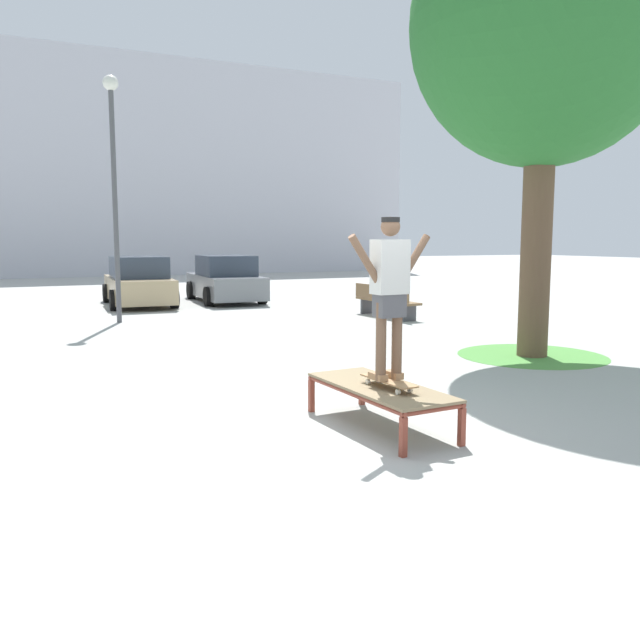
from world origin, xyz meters
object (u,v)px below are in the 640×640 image
skater (390,287)px  skateboard (388,381)px  skate_box (380,390)px  tree_near_right (545,25)px  car_tan (139,283)px  car_grey (225,280)px  light_post (113,163)px  park_bench (385,300)px

skater → skateboard: bearing=-86.9°
skater → skate_box: bearing=93.0°
skater → tree_near_right: (4.62, 2.78, 3.98)m
tree_near_right → car_tan: bearing=111.2°
skate_box → car_tan: (0.03, 14.48, 0.28)m
tree_near_right → car_tan: (-4.59, 11.86, -4.82)m
car_grey → light_post: (-3.95, -4.06, 3.13)m
tree_near_right → skate_box: bearing=-150.5°
skater → tree_near_right: size_ratio=0.22×
skateboard → skater: (-0.00, 0.00, 0.99)m
skateboard → park_bench: 10.20m
skater → car_tan: size_ratio=0.40×
skateboard → car_grey: bearing=79.3°
car_grey → skateboard: bearing=-100.7°
car_grey → light_post: bearing=-134.2°
tree_near_right → park_bench: 7.85m
skater → park_bench: skater is taller
skateboard → car_grey: 14.95m
skater → car_grey: (2.78, 14.69, -0.84)m
skater → light_post: (-1.17, 10.63, 2.29)m
car_tan → car_grey: same height
park_bench → light_post: 7.49m
skate_box → tree_near_right: 7.36m
car_tan → light_post: light_post is taller
tree_near_right → light_post: size_ratio=1.35×
tree_near_right → park_bench: bearing=84.0°
skateboard → tree_near_right: 7.33m
skateboard → light_post: 11.19m
car_grey → park_bench: (2.47, -5.94, -0.24)m
skate_box → car_grey: (2.79, 14.53, 0.28)m
skateboard → car_grey: (2.78, 14.69, 0.15)m
tree_near_right → car_tan: 13.60m
skate_box → skater: skater is taller
skate_box → tree_near_right: tree_near_right is taller
skater → park_bench: (5.25, 8.75, -1.08)m
car_grey → park_bench: car_grey is taller
skateboard → tree_near_right: tree_near_right is taller
car_grey → light_post: light_post is taller
skate_box → light_post: bearing=96.3°
tree_near_right → park_bench: size_ratio=3.25×
skater → car_grey: skater is taller
park_bench → skate_box: bearing=-121.5°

